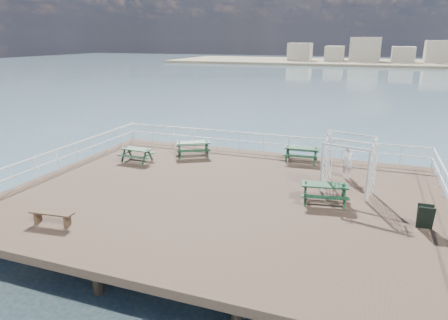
% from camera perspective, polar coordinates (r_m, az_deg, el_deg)
% --- Properties ---
extents(ground, '(18.00, 14.00, 0.30)m').
position_cam_1_polar(ground, '(17.32, -0.21, -5.14)').
color(ground, brown).
rests_on(ground, ground).
extents(sea_backdrop, '(300.00, 300.00, 9.20)m').
position_cam_1_polar(sea_backdrop, '(149.42, 23.52, 13.00)').
color(sea_backdrop, '#3F5B6A').
rests_on(sea_backdrop, ground).
extents(railing, '(17.77, 13.76, 1.10)m').
position_cam_1_polar(railing, '(19.30, 2.25, 0.41)').
color(railing, white).
rests_on(railing, ground).
extents(picnic_table_a, '(2.35, 2.21, 0.90)m').
position_cam_1_polar(picnic_table_a, '(22.57, -4.44, 2.05)').
color(picnic_table_a, '#163E22').
rests_on(picnic_table_a, ground).
extents(picnic_table_b, '(1.85, 1.52, 0.87)m').
position_cam_1_polar(picnic_table_b, '(21.87, 11.02, 1.24)').
color(picnic_table_b, '#163E22').
rests_on(picnic_table_b, ground).
extents(picnic_table_c, '(2.03, 1.75, 0.88)m').
position_cam_1_polar(picnic_table_c, '(16.59, 14.18, -4.06)').
color(picnic_table_c, '#163E22').
rests_on(picnic_table_c, ground).
extents(picnic_table_d, '(1.69, 1.39, 0.79)m').
position_cam_1_polar(picnic_table_d, '(22.02, -12.37, 1.11)').
color(picnic_table_d, '#163E22').
rests_on(picnic_table_d, ground).
extents(flat_bench_far, '(1.64, 0.56, 0.46)m').
position_cam_1_polar(flat_bench_far, '(15.61, -23.37, -7.23)').
color(flat_bench_far, brown).
rests_on(flat_bench_far, ground).
extents(trellis_arbor, '(2.32, 1.62, 2.62)m').
position_cam_1_polar(trellis_arbor, '(17.73, 17.35, -0.91)').
color(trellis_arbor, white).
rests_on(trellis_arbor, ground).
extents(sandwich_board, '(0.54, 0.41, 0.87)m').
position_cam_1_polar(sandwich_board, '(15.66, 26.81, -7.30)').
color(sandwich_board, black).
rests_on(sandwich_board, ground).
extents(person, '(0.67, 0.59, 1.53)m').
position_cam_1_polar(person, '(19.77, 17.31, -0.29)').
color(person, silver).
rests_on(person, ground).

